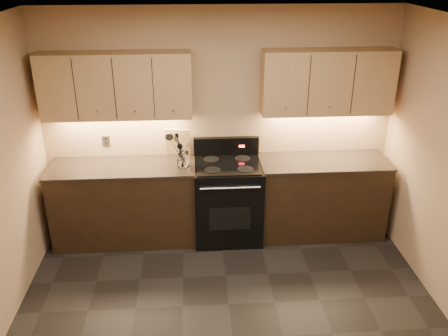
{
  "coord_description": "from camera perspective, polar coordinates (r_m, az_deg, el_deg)",
  "views": [
    {
      "loc": [
        -0.29,
        -3.15,
        3.07
      ],
      "look_at": [
        0.02,
        1.45,
        0.99
      ],
      "focal_mm": 38.0,
      "sensor_mm": 36.0,
      "label": 1
    }
  ],
  "objects": [
    {
      "name": "cutting_board",
      "position": [
        5.48,
        -5.59,
        3.11
      ],
      "size": [
        0.28,
        0.13,
        0.34
      ],
      "primitive_type": "cube",
      "rotation": [
        0.23,
        0.0,
        -0.13
      ],
      "color": "#DCB976",
      "rests_on": "counter_left"
    },
    {
      "name": "ceiling",
      "position": [
        3.2,
        1.42,
        15.83
      ],
      "size": [
        4.0,
        4.0,
        0.0
      ],
      "primitive_type": "plane",
      "rotation": [
        3.14,
        0.0,
        0.0
      ],
      "color": "silver",
      "rests_on": "wall_back"
    },
    {
      "name": "black_spoon",
      "position": [
        5.23,
        -5.03,
        2.0
      ],
      "size": [
        0.09,
        0.16,
        0.3
      ],
      "primitive_type": null,
      "rotation": [
        0.37,
        -0.1,
        0.0
      ],
      "color": "black",
      "rests_on": "utensil_crock"
    },
    {
      "name": "stove",
      "position": [
        5.5,
        0.46,
        -3.8
      ],
      "size": [
        0.76,
        0.68,
        1.14
      ],
      "color": "black",
      "rests_on": "ground"
    },
    {
      "name": "counter_right",
      "position": [
        5.7,
        11.56,
        -3.4
      ],
      "size": [
        1.46,
        0.62,
        0.93
      ],
      "color": "black",
      "rests_on": "ground"
    },
    {
      "name": "steel_skimmer",
      "position": [
        5.17,
        -4.77,
        2.37
      ],
      "size": [
        0.25,
        0.11,
        0.4
      ],
      "primitive_type": null,
      "rotation": [
        0.03,
        -0.43,
        0.06
      ],
      "color": "silver",
      "rests_on": "utensil_crock"
    },
    {
      "name": "steel_spatula",
      "position": [
        5.21,
        -4.62,
        2.17
      ],
      "size": [
        0.22,
        0.15,
        0.35
      ],
      "primitive_type": null,
      "rotation": [
        -0.0,
        -0.37,
        -0.33
      ],
      "color": "silver",
      "rests_on": "utensil_crock"
    },
    {
      "name": "wall_back",
      "position": [
        5.46,
        -0.6,
        5.39
      ],
      "size": [
        4.0,
        0.04,
        2.6
      ],
      "primitive_type": "cube",
      "color": "tan",
      "rests_on": "ground"
    },
    {
      "name": "wooden_spoon",
      "position": [
        5.2,
        -5.3,
        1.83
      ],
      "size": [
        0.16,
        0.1,
        0.29
      ],
      "primitive_type": null,
      "rotation": [
        -0.11,
        0.37,
        0.05
      ],
      "color": "#DCB976",
      "rests_on": "utensil_crock"
    },
    {
      "name": "black_turner",
      "position": [
        5.17,
        -4.8,
        2.23
      ],
      "size": [
        0.19,
        0.18,
        0.39
      ],
      "primitive_type": null,
      "rotation": [
        -0.29,
        -0.13,
        0.41
      ],
      "color": "black",
      "rests_on": "utensil_crock"
    },
    {
      "name": "utensil_crock",
      "position": [
        5.24,
        -4.97,
        1.03
      ],
      "size": [
        0.16,
        0.16,
        0.17
      ],
      "color": "white",
      "rests_on": "counter_left"
    },
    {
      "name": "upper_cab_left",
      "position": [
        5.23,
        -12.84,
        9.65
      ],
      "size": [
        1.6,
        0.3,
        0.7
      ],
      "primitive_type": "cube",
      "color": "tan",
      "rests_on": "wall_back"
    },
    {
      "name": "upper_cab_right",
      "position": [
        5.37,
        12.35,
        10.07
      ],
      "size": [
        1.44,
        0.3,
        0.7
      ],
      "primitive_type": "cube",
      "color": "tan",
      "rests_on": "wall_back"
    },
    {
      "name": "outlet_plate",
      "position": [
        5.6,
        -14.02,
        3.18
      ],
      "size": [
        0.08,
        0.01,
        0.12
      ],
      "primitive_type": "cube",
      "color": "#B2B5BA",
      "rests_on": "wall_back"
    },
    {
      "name": "counter_left",
      "position": [
        5.57,
        -11.79,
        -4.13
      ],
      "size": [
        1.62,
        0.62,
        0.93
      ],
      "color": "black",
      "rests_on": "ground"
    }
  ]
}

